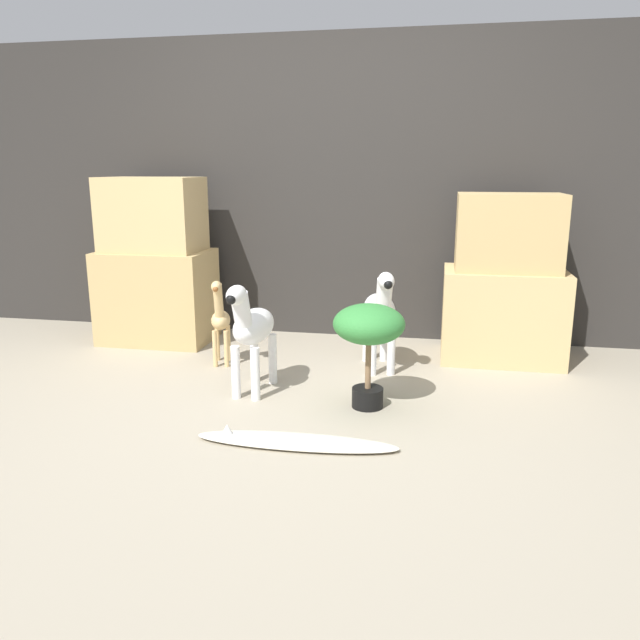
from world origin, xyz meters
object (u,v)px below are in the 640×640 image
at_px(zebra_left, 252,328).
at_px(potted_palm_front, 369,331).
at_px(zebra_right, 380,311).
at_px(surfboard, 295,441).
at_px(giraffe_figurine, 220,318).

height_order(zebra_left, potted_palm_front, zebra_left).
height_order(zebra_right, potted_palm_front, zebra_right).
bearing_deg(surfboard, zebra_right, 77.18).
distance_m(giraffe_figurine, potted_palm_front, 1.17).
xyz_separation_m(giraffe_figurine, potted_palm_front, (1.03, -0.56, 0.11)).
relative_size(zebra_right, giraffe_figurine, 1.14).
relative_size(zebra_left, surfboard, 0.69).
xyz_separation_m(zebra_left, potted_palm_front, (0.68, -0.10, 0.04)).
xyz_separation_m(giraffe_figurine, surfboard, (0.75, -1.10, -0.30)).
bearing_deg(surfboard, giraffe_figurine, 124.31).
bearing_deg(zebra_right, surfboard, -102.82).
bearing_deg(zebra_left, potted_palm_front, -8.40).
relative_size(zebra_right, zebra_left, 1.00).
relative_size(potted_palm_front, surfboard, 0.59).
bearing_deg(potted_palm_front, zebra_left, 171.60).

